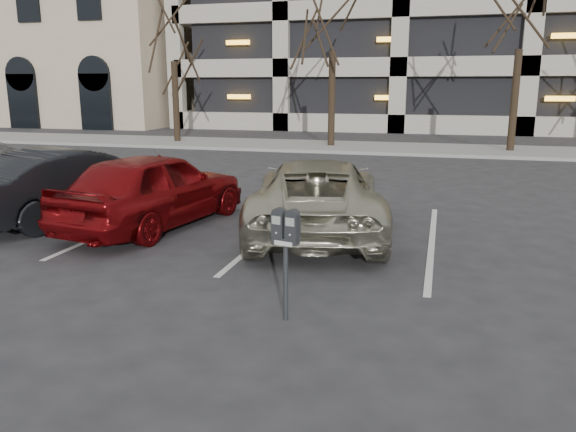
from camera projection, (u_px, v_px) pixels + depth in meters
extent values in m
plane|color=#28282B|center=(321.00, 280.00, 7.58)|extent=(140.00, 140.00, 0.00)
cube|color=gray|center=(404.00, 149.00, 22.59)|extent=(80.00, 4.00, 0.12)
cube|color=silver|center=(12.00, 213.00, 11.54)|extent=(0.10, 5.20, 0.00)
cube|color=silver|center=(133.00, 221.00, 10.82)|extent=(0.10, 5.20, 0.00)
cube|color=silver|center=(272.00, 231.00, 10.10)|extent=(0.10, 5.20, 0.00)
cube|color=silver|center=(432.00, 242.00, 9.38)|extent=(0.10, 5.20, 0.00)
cube|color=tan|center=(35.00, 16.00, 41.25)|extent=(26.00, 16.00, 15.00)
cylinder|color=black|center=(176.00, 103.00, 24.77)|extent=(0.28, 0.28, 3.57)
cylinder|color=black|center=(332.00, 101.00, 22.93)|extent=(0.28, 0.28, 3.88)
cylinder|color=black|center=(514.00, 102.00, 21.13)|extent=(0.28, 0.28, 3.85)
cylinder|color=black|center=(286.00, 282.00, 6.20)|extent=(0.06, 0.06, 0.90)
cube|color=black|center=(286.00, 241.00, 6.09)|extent=(0.32, 0.17, 0.06)
cube|color=silver|center=(283.00, 244.00, 6.05)|extent=(0.21, 0.06, 0.05)
cube|color=gray|center=(276.00, 220.00, 6.02)|extent=(0.10, 0.03, 0.09)
cube|color=gray|center=(290.00, 222.00, 5.94)|extent=(0.10, 0.03, 0.09)
imported|color=#B4B199|center=(317.00, 196.00, 9.88)|extent=(3.10, 5.09, 1.32)
cube|color=#DE5004|center=(285.00, 164.00, 9.04)|extent=(0.10, 0.20, 0.01)
imported|color=maroon|center=(154.00, 189.00, 10.29)|extent=(2.35, 4.39, 1.42)
imported|color=black|center=(77.00, 183.00, 10.94)|extent=(2.88, 4.46, 1.39)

